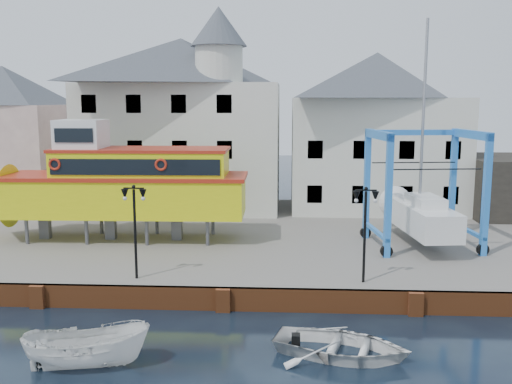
{
  "coord_description": "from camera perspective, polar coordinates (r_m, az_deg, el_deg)",
  "views": [
    {
      "loc": [
        2.65,
        -22.88,
        8.8
      ],
      "look_at": [
        1.0,
        7.0,
        4.0
      ],
      "focal_mm": 40.0,
      "sensor_mm": 36.0,
      "label": 1
    }
  ],
  "objects": [
    {
      "name": "ground",
      "position": [
        24.66,
        -3.29,
        -11.81
      ],
      "size": [
        140.0,
        140.0,
        0.0
      ],
      "primitive_type": "plane",
      "color": "black",
      "rests_on": "ground"
    },
    {
      "name": "hardstanding",
      "position": [
        34.98,
        -1.28,
        -4.62
      ],
      "size": [
        44.0,
        22.0,
        1.0
      ],
      "primitive_type": "cube",
      "color": "slate",
      "rests_on": "ground"
    },
    {
      "name": "quay_wall",
      "position": [
        24.58,
        -3.27,
        -10.63
      ],
      "size": [
        44.0,
        0.47,
        1.0
      ],
      "color": "brown",
      "rests_on": "ground"
    },
    {
      "name": "building_pink",
      "position": [
        45.88,
        -23.69,
        5.03
      ],
      "size": [
        8.0,
        7.0,
        10.3
      ],
      "color": "tan",
      "rests_on": "hardstanding"
    },
    {
      "name": "building_white_main",
      "position": [
        41.98,
        -7.22,
        7.05
      ],
      "size": [
        14.0,
        8.3,
        14.0
      ],
      "color": "silver",
      "rests_on": "hardstanding"
    },
    {
      "name": "building_white_right",
      "position": [
        42.42,
        11.83,
        5.94
      ],
      "size": [
        12.0,
        8.0,
        11.2
      ],
      "color": "silver",
      "rests_on": "hardstanding"
    },
    {
      "name": "lamp_post_left",
      "position": [
        25.41,
        -12.07,
        -1.58
      ],
      "size": [
        1.12,
        0.32,
        4.2
      ],
      "color": "black",
      "rests_on": "hardstanding"
    },
    {
      "name": "lamp_post_right",
      "position": [
        24.75,
        10.89,
        -1.83
      ],
      "size": [
        1.12,
        0.32,
        4.2
      ],
      "color": "black",
      "rests_on": "hardstanding"
    },
    {
      "name": "tour_boat",
      "position": [
        33.1,
        -14.43,
        0.82
      ],
      "size": [
        15.6,
        4.01,
        6.76
      ],
      "rotation": [
        0.0,
        0.0,
        0.02
      ],
      "color": "#59595E",
      "rests_on": "hardstanding"
    },
    {
      "name": "travel_lift",
      "position": [
        32.56,
        15.83,
        -1.47
      ],
      "size": [
        6.11,
        8.16,
        12.04
      ],
      "rotation": [
        0.0,
        0.0,
        0.12
      ],
      "color": "#2179C6",
      "rests_on": "hardstanding"
    },
    {
      "name": "motorboat_a",
      "position": [
        20.66,
        -16.48,
        -16.5
      ],
      "size": [
        4.4,
        2.33,
        1.61
      ],
      "primitive_type": "imported",
      "rotation": [
        0.0,
        0.0,
        1.76
      ],
      "color": "silver",
      "rests_on": "ground"
    },
    {
      "name": "motorboat_b",
      "position": [
        20.91,
        8.55,
        -15.88
      ],
      "size": [
        5.48,
        4.55,
        0.98
      ],
      "primitive_type": "imported",
      "rotation": [
        0.0,
        0.0,
        1.29
      ],
      "color": "silver",
      "rests_on": "ground"
    }
  ]
}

